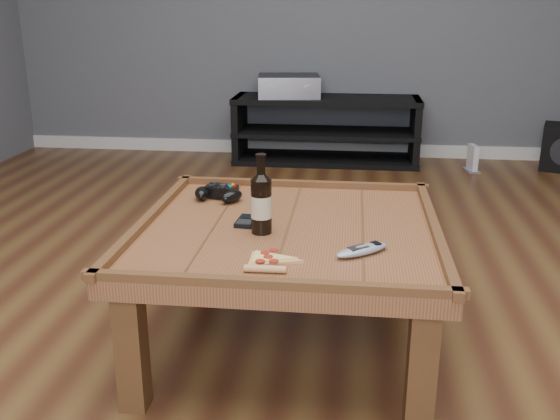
# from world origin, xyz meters

# --- Properties ---
(ground) EXTENTS (6.00, 6.00, 0.00)m
(ground) POSITION_xyz_m (0.00, 0.00, 0.00)
(ground) COLOR #422212
(ground) RESTS_ON ground
(baseboard) EXTENTS (5.00, 0.02, 0.10)m
(baseboard) POSITION_xyz_m (0.00, 2.99, 0.05)
(baseboard) COLOR silver
(baseboard) RESTS_ON ground
(coffee_table) EXTENTS (1.03, 1.03, 0.48)m
(coffee_table) POSITION_xyz_m (0.00, 0.00, 0.39)
(coffee_table) COLOR brown
(coffee_table) RESTS_ON ground
(media_console) EXTENTS (1.40, 0.45, 0.50)m
(media_console) POSITION_xyz_m (0.00, 2.75, 0.25)
(media_console) COLOR black
(media_console) RESTS_ON ground
(beer_bottle) EXTENTS (0.07, 0.07, 0.26)m
(beer_bottle) POSITION_xyz_m (-0.08, -0.07, 0.56)
(beer_bottle) COLOR black
(beer_bottle) RESTS_ON coffee_table
(game_controller) EXTENTS (0.21, 0.16, 0.06)m
(game_controller) POSITION_xyz_m (-0.30, 0.27, 0.48)
(game_controller) COLOR black
(game_controller) RESTS_ON coffee_table
(pizza_slice) EXTENTS (0.13, 0.21, 0.02)m
(pizza_slice) POSITION_xyz_m (-0.03, -0.32, 0.46)
(pizza_slice) COLOR tan
(pizza_slice) RESTS_ON coffee_table
(smartphone) EXTENTS (0.07, 0.12, 0.02)m
(smartphone) POSITION_xyz_m (-0.15, 0.02, 0.46)
(smartphone) COLOR black
(smartphone) RESTS_ON coffee_table
(remote_control) EXTENTS (0.18, 0.16, 0.03)m
(remote_control) POSITION_xyz_m (0.24, -0.22, 0.46)
(remote_control) COLOR gray
(remote_control) RESTS_ON coffee_table
(av_receiver) EXTENTS (0.50, 0.44, 0.16)m
(av_receiver) POSITION_xyz_m (-0.29, 2.74, 0.58)
(av_receiver) COLOR black
(av_receiver) RESTS_ON media_console
(game_console) EXTENTS (0.11, 0.17, 0.19)m
(game_console) POSITION_xyz_m (1.08, 2.59, 0.09)
(game_console) COLOR slate
(game_console) RESTS_ON ground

